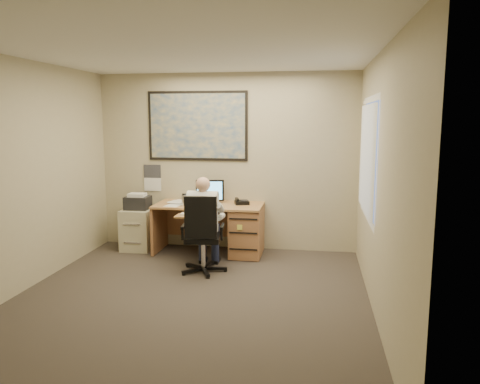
% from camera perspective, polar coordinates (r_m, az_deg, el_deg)
% --- Properties ---
extents(room_shell, '(4.00, 4.50, 2.70)m').
position_cam_1_polar(room_shell, '(5.05, -6.54, 1.35)').
color(room_shell, '#36302A').
rests_on(room_shell, ground).
extents(desk, '(1.60, 0.97, 1.09)m').
position_cam_1_polar(desk, '(7.00, -1.06, -4.06)').
color(desk, '#B6834E').
rests_on(desk, ground).
extents(world_map, '(1.56, 0.03, 1.06)m').
position_cam_1_polar(world_map, '(7.28, -5.21, 8.02)').
color(world_map, '#1E4C93').
rests_on(world_map, room_shell).
extents(wall_calendar, '(0.28, 0.01, 0.42)m').
position_cam_1_polar(wall_calendar, '(7.56, -10.63, 1.70)').
color(wall_calendar, white).
rests_on(wall_calendar, room_shell).
extents(window_blinds, '(0.06, 1.40, 1.30)m').
position_cam_1_polar(window_blinds, '(5.67, 15.37, 3.95)').
color(window_blinds, '#ECE8CC').
rests_on(window_blinds, room_shell).
extents(filing_cabinet, '(0.46, 0.55, 0.88)m').
position_cam_1_polar(filing_cabinet, '(7.45, -12.26, -3.96)').
color(filing_cabinet, beige).
rests_on(filing_cabinet, ground).
extents(office_chair, '(0.69, 0.69, 1.05)m').
position_cam_1_polar(office_chair, '(6.20, -4.66, -7.07)').
color(office_chair, black).
rests_on(office_chair, ground).
extents(person, '(0.53, 0.74, 1.26)m').
position_cam_1_polar(person, '(6.19, -4.47, -3.98)').
color(person, silver).
rests_on(person, office_chair).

